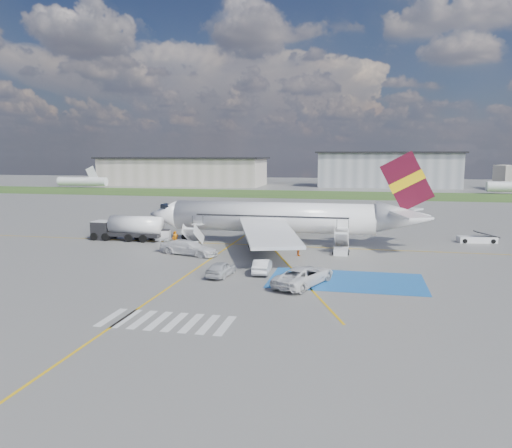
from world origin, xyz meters
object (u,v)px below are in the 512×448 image
Objects in this scene: car_silver_b at (262,266)px; van_white_a at (304,272)px; van_white_b at (189,245)px; airliner at (285,218)px; belt_loader at (477,240)px; gpu_cart at (163,236)px; fuel_tanker at (128,230)px; car_silver_a at (221,269)px.

van_white_a is at bearing 138.18° from car_silver_b.
van_white_b is at bearing -39.07° from car_silver_b.
airliner is 6.94× the size of belt_loader.
gpu_cart is 0.47× the size of car_silver_b.
car_silver_a is (17.79, -16.74, -0.67)m from fuel_tanker.
van_white_a is (4.50, -3.51, 0.41)m from car_silver_b.
van_white_b is at bearing -164.03° from belt_loader.
van_white_b reaches higher than gpu_cart.
van_white_a is at bearing -51.47° from gpu_cart.
van_white_b is (-9.70, -9.53, -2.30)m from airliner.
fuel_tanker is (-20.97, -2.03, -1.99)m from airliner.
airliner is 16.42m from gpu_cart.
airliner is 8.62× the size of car_silver_a.
van_white_b reaches higher than car_silver_b.
airliner is at bearing -92.66° from car_silver_a.
belt_loader is at bearing 0.52° from gpu_cart.
car_silver_b is (-24.31, -22.61, 0.32)m from belt_loader.
airliner is 21.16m from fuel_tanker.
van_white_a is 18.03m from van_white_b.
van_white_a reaches higher than van_white_b.
car_silver_b is (3.55, 2.12, -0.02)m from car_silver_a.
fuel_tanker reaches higher than car_silver_b.
airliner is at bearing 7.39° from fuel_tanker.
airliner is at bearing -55.49° from van_white_a.
van_white_a reaches higher than belt_loader.
van_white_a is (20.98, -18.51, 0.42)m from gpu_cart.
belt_loader is 37.72m from van_white_b.
airliner reaches higher than car_silver_b.
gpu_cart is 0.34× the size of van_white_a.
airliner is 18.15× the size of gpu_cart.
fuel_tanker is 13.55m from van_white_b.
airliner reaches higher than car_silver_a.
car_silver_a is at bearing -41.40° from fuel_tanker.
belt_loader reaches higher than car_silver_b.
belt_loader is (45.65, 7.98, -1.01)m from fuel_tanker.
car_silver_b is at bearing -52.35° from gpu_cart.
van_white_a reaches higher than car_silver_b.
airliner is at bearing -28.39° from van_white_b.
gpu_cart is 27.98m from van_white_a.
gpu_cart is 0.36× the size of van_white_b.
gpu_cart reaches higher than car_silver_b.
fuel_tanker is 46.36m from belt_loader.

